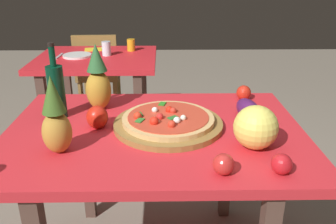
% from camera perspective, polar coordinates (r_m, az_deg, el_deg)
% --- Properties ---
extents(display_table, '(1.29, 0.92, 0.78)m').
position_cam_1_polar(display_table, '(1.61, -2.10, -5.68)').
color(display_table, brown).
rests_on(display_table, ground_plane).
extents(background_table, '(0.92, 0.78, 0.78)m').
position_cam_1_polar(background_table, '(2.90, -11.15, 6.22)').
color(background_table, brown).
rests_on(background_table, ground_plane).
extents(dining_chair, '(0.41, 0.41, 0.85)m').
position_cam_1_polar(dining_chair, '(3.54, -11.05, 6.34)').
color(dining_chair, olive).
rests_on(dining_chair, ground_plane).
extents(pizza_board, '(0.48, 0.48, 0.02)m').
position_cam_1_polar(pizza_board, '(1.58, 0.03, -1.95)').
color(pizza_board, olive).
rests_on(pizza_board, display_table).
extents(pizza, '(0.40, 0.40, 0.06)m').
position_cam_1_polar(pizza, '(1.57, -0.05, -1.09)').
color(pizza, tan).
rests_on(pizza, pizza_board).
extents(wine_bottle, '(0.08, 0.08, 0.35)m').
position_cam_1_polar(wine_bottle, '(1.72, -17.30, 3.35)').
color(wine_bottle, '#073420').
rests_on(wine_bottle, display_table).
extents(pineapple_left, '(0.11, 0.11, 0.30)m').
position_cam_1_polar(pineapple_left, '(1.39, -17.45, -1.10)').
color(pineapple_left, '#BA8833').
rests_on(pineapple_left, display_table).
extents(pineapple_right, '(0.12, 0.12, 0.32)m').
position_cam_1_polar(pineapple_right, '(1.77, -11.08, 4.93)').
color(pineapple_right, '#BA8A2B').
rests_on(pineapple_right, display_table).
extents(melon, '(0.17, 0.17, 0.17)m').
position_cam_1_polar(melon, '(1.42, 13.76, -2.39)').
color(melon, '#ECDD60').
rests_on(melon, display_table).
extents(bell_pepper, '(0.09, 0.09, 0.10)m').
position_cam_1_polar(bell_pepper, '(1.60, -11.18, -0.80)').
color(bell_pepper, red).
rests_on(bell_pepper, display_table).
extents(eggplant, '(0.12, 0.21, 0.09)m').
position_cam_1_polar(eggplant, '(1.69, 12.64, 0.32)').
color(eggplant, '#501B55').
rests_on(eggplant, display_table).
extents(tomato_by_bottle, '(0.07, 0.07, 0.07)m').
position_cam_1_polar(tomato_by_bottle, '(1.29, 17.61, -7.89)').
color(tomato_by_bottle, red).
rests_on(tomato_by_bottle, display_table).
extents(tomato_near_board, '(0.08, 0.08, 0.08)m').
position_cam_1_polar(tomato_near_board, '(1.24, 8.79, -8.21)').
color(tomato_near_board, red).
rests_on(tomato_near_board, display_table).
extents(tomato_at_corner, '(0.08, 0.08, 0.08)m').
position_cam_1_polar(tomato_at_corner, '(1.93, 11.93, 3.04)').
color(tomato_at_corner, red).
rests_on(tomato_at_corner, display_table).
extents(drinking_glass_juice, '(0.07, 0.07, 0.10)m').
position_cam_1_polar(drinking_glass_juice, '(3.01, -5.89, 10.55)').
color(drinking_glass_juice, orange).
rests_on(drinking_glass_juice, background_table).
extents(drinking_glass_water, '(0.07, 0.07, 0.11)m').
position_cam_1_polar(drinking_glass_water, '(2.87, -9.76, 9.91)').
color(drinking_glass_water, silver).
rests_on(drinking_glass_water, background_table).
extents(dinner_plate, '(0.22, 0.22, 0.02)m').
position_cam_1_polar(dinner_plate, '(2.90, -14.23, 8.70)').
color(dinner_plate, white).
rests_on(dinner_plate, background_table).
extents(fork_utensil, '(0.02, 0.18, 0.01)m').
position_cam_1_polar(fork_utensil, '(2.93, -16.92, 8.50)').
color(fork_utensil, silver).
rests_on(fork_utensil, background_table).
extents(knife_utensil, '(0.02, 0.18, 0.01)m').
position_cam_1_polar(knife_utensil, '(2.87, -11.47, 8.73)').
color(knife_utensil, silver).
rests_on(knife_utensil, background_table).
extents(napkin_folded, '(0.16, 0.14, 0.01)m').
position_cam_1_polar(napkin_folded, '(3.10, -11.79, 9.70)').
color(napkin_folded, yellow).
rests_on(napkin_folded, background_table).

